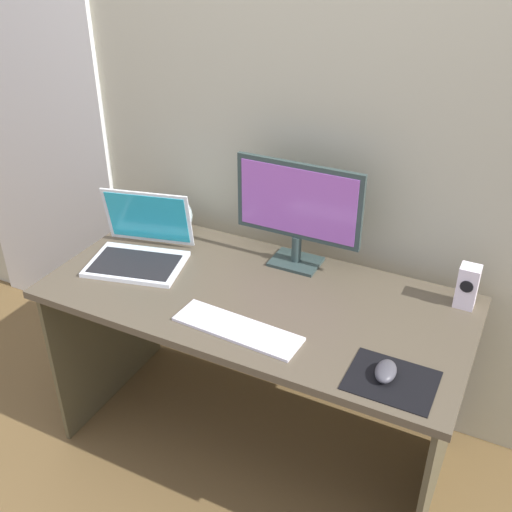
{
  "coord_description": "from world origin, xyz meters",
  "views": [
    {
      "loc": [
        0.78,
        -1.55,
        1.91
      ],
      "look_at": [
        0.01,
        -0.02,
        0.89
      ],
      "focal_mm": 42.64,
      "sensor_mm": 36.0,
      "label": 1
    }
  ],
  "objects_px": {
    "speaker_right": "(467,286)",
    "mouse": "(386,371)",
    "keyboard_external": "(237,329)",
    "laptop": "(140,248)",
    "monitor": "(298,209)",
    "fishbowl": "(173,216)"
  },
  "relations": [
    {
      "from": "laptop",
      "to": "monitor",
      "type": "bearing_deg",
      "value": 23.89
    },
    {
      "from": "laptop",
      "to": "mouse",
      "type": "relative_size",
      "value": 4.03
    },
    {
      "from": "speaker_right",
      "to": "keyboard_external",
      "type": "distance_m",
      "value": 0.77
    },
    {
      "from": "keyboard_external",
      "to": "speaker_right",
      "type": "bearing_deg",
      "value": 40.03
    },
    {
      "from": "laptop",
      "to": "mouse",
      "type": "distance_m",
      "value": 1.04
    },
    {
      "from": "speaker_right",
      "to": "fishbowl",
      "type": "xyz_separation_m",
      "value": [
        -1.15,
        -0.0,
        -0.0
      ]
    },
    {
      "from": "fishbowl",
      "to": "mouse",
      "type": "xyz_separation_m",
      "value": [
        1.02,
        -0.46,
        -0.05
      ]
    },
    {
      "from": "mouse",
      "to": "keyboard_external",
      "type": "bearing_deg",
      "value": 174.95
    },
    {
      "from": "speaker_right",
      "to": "laptop",
      "type": "xyz_separation_m",
      "value": [
        -1.15,
        -0.24,
        -0.03
      ]
    },
    {
      "from": "speaker_right",
      "to": "laptop",
      "type": "height_order",
      "value": "laptop"
    },
    {
      "from": "fishbowl",
      "to": "keyboard_external",
      "type": "distance_m",
      "value": 0.71
    },
    {
      "from": "laptop",
      "to": "fishbowl",
      "type": "distance_m",
      "value": 0.24
    },
    {
      "from": "monitor",
      "to": "fishbowl",
      "type": "xyz_separation_m",
      "value": [
        -0.54,
        0.0,
        -0.15
      ]
    },
    {
      "from": "mouse",
      "to": "laptop",
      "type": "bearing_deg",
      "value": 162.75
    },
    {
      "from": "fishbowl",
      "to": "laptop",
      "type": "bearing_deg",
      "value": -88.15
    },
    {
      "from": "monitor",
      "to": "speaker_right",
      "type": "distance_m",
      "value": 0.63
    },
    {
      "from": "monitor",
      "to": "laptop",
      "type": "bearing_deg",
      "value": -156.11
    },
    {
      "from": "speaker_right",
      "to": "fishbowl",
      "type": "bearing_deg",
      "value": -179.95
    },
    {
      "from": "monitor",
      "to": "mouse",
      "type": "relative_size",
      "value": 4.75
    },
    {
      "from": "speaker_right",
      "to": "mouse",
      "type": "bearing_deg",
      "value": -106.28
    },
    {
      "from": "fishbowl",
      "to": "monitor",
      "type": "bearing_deg",
      "value": -0.18
    },
    {
      "from": "monitor",
      "to": "laptop",
      "type": "height_order",
      "value": "monitor"
    }
  ]
}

